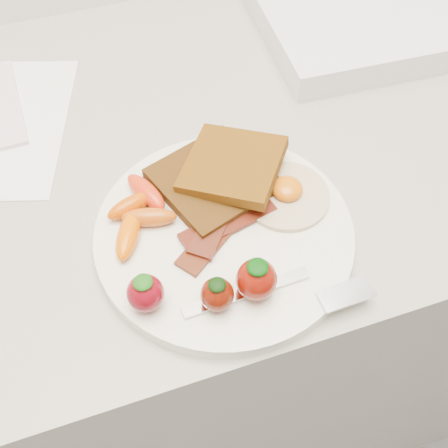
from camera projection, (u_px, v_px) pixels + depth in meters
name	position (u px, v px, depth m)	size (l,w,h in m)	color
counter	(194.00, 308.00, 1.05)	(2.00, 0.60, 0.90)	gray
plate	(224.00, 235.00, 0.59)	(0.27, 0.27, 0.02)	white
toast_lower	(213.00, 181.00, 0.61)	(0.11, 0.11, 0.01)	black
toast_upper	(233.00, 165.00, 0.61)	(0.10, 0.10, 0.01)	#4F3006
fried_egg	(286.00, 194.00, 0.60)	(0.10, 0.10, 0.02)	white
bacon_strips	(220.00, 224.00, 0.58)	(0.12, 0.11, 0.01)	black
baby_carrots	(139.00, 212.00, 0.58)	(0.08, 0.11, 0.02)	#C84900
strawberries	(212.00, 287.00, 0.52)	(0.14, 0.06, 0.05)	maroon
fork	(292.00, 293.00, 0.53)	(0.18, 0.05, 0.00)	silver
appliance	(369.00, 18.00, 0.79)	(0.30, 0.24, 0.04)	silver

